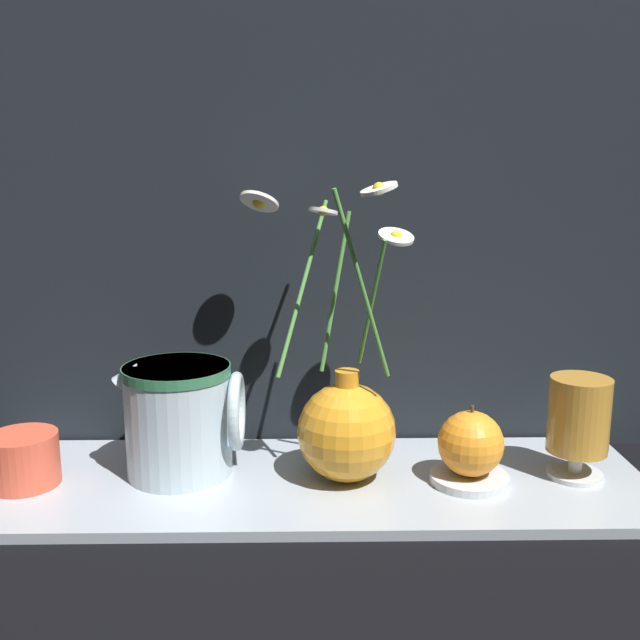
% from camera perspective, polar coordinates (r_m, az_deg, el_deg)
% --- Properties ---
extents(ground_plane, '(6.00, 6.00, 0.00)m').
position_cam_1_polar(ground_plane, '(0.88, -0.90, -13.26)').
color(ground_plane, black).
extents(shelf, '(0.81, 0.26, 0.01)m').
position_cam_1_polar(shelf, '(0.87, -0.90, -12.91)').
color(shelf, '#9EA8B2').
rests_on(shelf, ground_plane).
extents(backdrop_wall, '(1.31, 0.02, 1.10)m').
position_cam_1_polar(backdrop_wall, '(0.95, -1.03, 22.65)').
color(backdrop_wall, black).
rests_on(backdrop_wall, ground_plane).
extents(vase_with_flowers, '(0.21, 0.17, 0.35)m').
position_cam_1_polar(vase_with_flowers, '(0.84, 2.11, -8.46)').
color(vase_with_flowers, orange).
rests_on(vase_with_flowers, shelf).
extents(yellow_mug, '(0.09, 0.08, 0.06)m').
position_cam_1_polar(yellow_mug, '(0.91, -22.76, -10.25)').
color(yellow_mug, '#DB5138').
rests_on(yellow_mug, shelf).
extents(ceramic_pitcher, '(0.15, 0.13, 0.15)m').
position_cam_1_polar(ceramic_pitcher, '(0.87, -11.10, -7.47)').
color(ceramic_pitcher, silver).
rests_on(ceramic_pitcher, shelf).
extents(tea_glass, '(0.07, 0.07, 0.12)m').
position_cam_1_polar(tea_glass, '(0.90, 19.97, -7.42)').
color(tea_glass, silver).
rests_on(tea_glass, shelf).
extents(saucer_plate, '(0.09, 0.09, 0.01)m').
position_cam_1_polar(saucer_plate, '(0.88, 11.84, -12.28)').
color(saucer_plate, silver).
rests_on(saucer_plate, shelf).
extents(orange_fruit, '(0.08, 0.08, 0.08)m').
position_cam_1_polar(orange_fruit, '(0.86, 11.96, -9.64)').
color(orange_fruit, orange).
rests_on(orange_fruit, saucer_plate).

